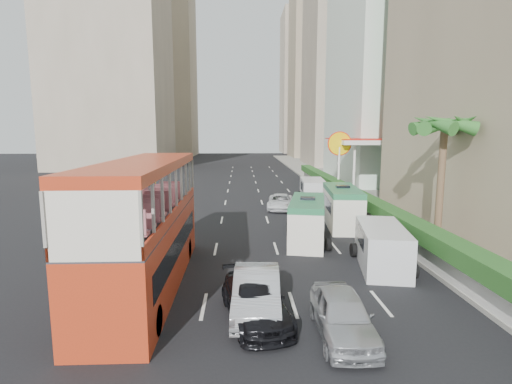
{
  "coord_description": "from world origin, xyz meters",
  "views": [
    {
      "loc": [
        -2.26,
        -15.5,
        6.16
      ],
      "look_at": [
        -1.5,
        4.0,
        3.2
      ],
      "focal_mm": 28.0,
      "sensor_mm": 36.0,
      "label": 1
    }
  ],
  "objects_px": {
    "minibus_far": "(342,207)",
    "palm_tree": "(440,187)",
    "car_silver_lane_a": "(257,312)",
    "shell_station": "(366,167)",
    "car_silver_lane_b": "(342,336)",
    "double_decker_bus": "(146,225)",
    "panel_van_far": "(313,190)",
    "van_asset": "(280,209)",
    "panel_van_near": "(382,247)",
    "car_black": "(255,319)",
    "minibus_near": "(307,221)"
  },
  "relations": [
    {
      "from": "panel_van_far",
      "to": "car_silver_lane_b",
      "type": "bearing_deg",
      "value": -93.5
    },
    {
      "from": "panel_van_near",
      "to": "panel_van_far",
      "type": "relative_size",
      "value": 0.97
    },
    {
      "from": "car_silver_lane_b",
      "to": "minibus_far",
      "type": "bearing_deg",
      "value": 76.85
    },
    {
      "from": "car_black",
      "to": "shell_station",
      "type": "xyz_separation_m",
      "value": [
        11.8,
        26.05,
        2.75
      ]
    },
    {
      "from": "double_decker_bus",
      "to": "panel_van_far",
      "type": "bearing_deg",
      "value": 62.36
    },
    {
      "from": "double_decker_bus",
      "to": "van_asset",
      "type": "distance_m",
      "value": 17.48
    },
    {
      "from": "minibus_near",
      "to": "shell_station",
      "type": "distance_m",
      "value": 18.85
    },
    {
      "from": "double_decker_bus",
      "to": "car_black",
      "type": "relative_size",
      "value": 2.52
    },
    {
      "from": "double_decker_bus",
      "to": "shell_station",
      "type": "bearing_deg",
      "value": 55.18
    },
    {
      "from": "car_silver_lane_b",
      "to": "palm_tree",
      "type": "height_order",
      "value": "palm_tree"
    },
    {
      "from": "car_silver_lane_a",
      "to": "shell_station",
      "type": "xyz_separation_m",
      "value": [
        11.74,
        25.51,
        2.75
      ]
    },
    {
      "from": "double_decker_bus",
      "to": "car_silver_lane_b",
      "type": "xyz_separation_m",
      "value": [
        6.79,
        -4.25,
        -2.53
      ]
    },
    {
      "from": "minibus_far",
      "to": "shell_station",
      "type": "relative_size",
      "value": 0.72
    },
    {
      "from": "car_silver_lane_a",
      "to": "shell_station",
      "type": "bearing_deg",
      "value": 68.07
    },
    {
      "from": "car_silver_lane_b",
      "to": "car_black",
      "type": "height_order",
      "value": "car_silver_lane_b"
    },
    {
      "from": "car_silver_lane_b",
      "to": "shell_station",
      "type": "distance_m",
      "value": 28.9
    },
    {
      "from": "van_asset",
      "to": "car_silver_lane_a",
      "type": "bearing_deg",
      "value": -90.59
    },
    {
      "from": "car_black",
      "to": "panel_van_near",
      "type": "distance_m",
      "value": 7.84
    },
    {
      "from": "double_decker_bus",
      "to": "car_silver_lane_b",
      "type": "relative_size",
      "value": 2.73
    },
    {
      "from": "car_silver_lane_a",
      "to": "panel_van_near",
      "type": "relative_size",
      "value": 0.94
    },
    {
      "from": "van_asset",
      "to": "palm_tree",
      "type": "bearing_deg",
      "value": -52.23
    },
    {
      "from": "van_asset",
      "to": "minibus_far",
      "type": "height_order",
      "value": "minibus_far"
    },
    {
      "from": "car_silver_lane_a",
      "to": "shell_station",
      "type": "height_order",
      "value": "shell_station"
    },
    {
      "from": "panel_van_near",
      "to": "palm_tree",
      "type": "distance_m",
      "value": 4.83
    },
    {
      "from": "car_silver_lane_b",
      "to": "panel_van_near",
      "type": "distance_m",
      "value": 7.11
    },
    {
      "from": "minibus_far",
      "to": "palm_tree",
      "type": "distance_m",
      "value": 7.15
    },
    {
      "from": "car_black",
      "to": "van_asset",
      "type": "xyz_separation_m",
      "value": [
        2.72,
        18.9,
        0.0
      ]
    },
    {
      "from": "palm_tree",
      "to": "shell_station",
      "type": "xyz_separation_m",
      "value": [
        2.2,
        19.0,
        -0.63
      ]
    },
    {
      "from": "car_silver_lane_b",
      "to": "minibus_far",
      "type": "distance_m",
      "value": 14.67
    },
    {
      "from": "double_decker_bus",
      "to": "car_silver_lane_a",
      "type": "relative_size",
      "value": 2.46
    },
    {
      "from": "double_decker_bus",
      "to": "car_silver_lane_b",
      "type": "bearing_deg",
      "value": -32.05
    },
    {
      "from": "palm_tree",
      "to": "shell_station",
      "type": "relative_size",
      "value": 0.8
    },
    {
      "from": "palm_tree",
      "to": "van_asset",
      "type": "bearing_deg",
      "value": 120.13
    },
    {
      "from": "car_silver_lane_a",
      "to": "car_silver_lane_b",
      "type": "bearing_deg",
      "value": -31.85
    },
    {
      "from": "double_decker_bus",
      "to": "van_asset",
      "type": "bearing_deg",
      "value": 66.43
    },
    {
      "from": "van_asset",
      "to": "panel_van_near",
      "type": "xyz_separation_m",
      "value": [
        3.27,
        -13.93,
        0.95
      ]
    },
    {
      "from": "double_decker_bus",
      "to": "palm_tree",
      "type": "height_order",
      "value": "palm_tree"
    },
    {
      "from": "car_silver_lane_b",
      "to": "panel_van_near",
      "type": "height_order",
      "value": "panel_van_near"
    },
    {
      "from": "car_silver_lane_b",
      "to": "panel_van_far",
      "type": "height_order",
      "value": "panel_van_far"
    },
    {
      "from": "panel_van_far",
      "to": "shell_station",
      "type": "relative_size",
      "value": 0.61
    },
    {
      "from": "double_decker_bus",
      "to": "shell_station",
      "type": "relative_size",
      "value": 1.38
    },
    {
      "from": "minibus_near",
      "to": "shell_station",
      "type": "relative_size",
      "value": 0.68
    },
    {
      "from": "van_asset",
      "to": "panel_van_near",
      "type": "bearing_deg",
      "value": -69.17
    },
    {
      "from": "panel_van_near",
      "to": "palm_tree",
      "type": "xyz_separation_m",
      "value": [
        3.62,
        2.08,
        2.43
      ]
    },
    {
      "from": "minibus_near",
      "to": "panel_van_near",
      "type": "relative_size",
      "value": 1.15
    },
    {
      "from": "double_decker_bus",
      "to": "car_black",
      "type": "xyz_separation_m",
      "value": [
        4.2,
        -3.05,
        -2.53
      ]
    },
    {
      "from": "car_silver_lane_a",
      "to": "car_silver_lane_b",
      "type": "distance_m",
      "value": 3.07
    },
    {
      "from": "palm_tree",
      "to": "car_black",
      "type": "bearing_deg",
      "value": -143.73
    },
    {
      "from": "panel_van_near",
      "to": "car_silver_lane_b",
      "type": "bearing_deg",
      "value": -108.57
    },
    {
      "from": "car_silver_lane_b",
      "to": "minibus_near",
      "type": "relative_size",
      "value": 0.74
    }
  ]
}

